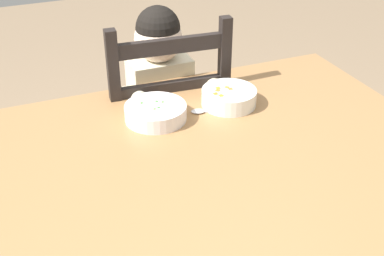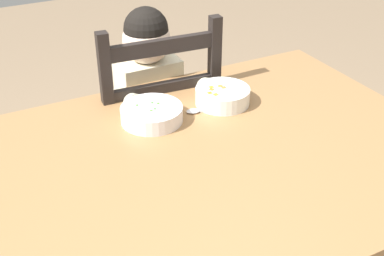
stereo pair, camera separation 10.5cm
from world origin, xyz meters
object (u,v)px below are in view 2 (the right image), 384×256
Objects in this scene: bowl_of_carrots at (222,95)px; dining_table at (180,189)px; child_figure at (152,97)px; bowl_of_peas at (152,114)px; dining_chair at (152,138)px; spoon at (199,111)px.

dining_table is at bearing -138.42° from bowl_of_carrots.
child_figure is 5.18× the size of bowl_of_peas.
bowl_of_peas is at bearing 84.58° from dining_table.
dining_table is 8.17× the size of bowl_of_peas.
bowl_of_carrots is at bearing 41.58° from dining_table.
dining_chair is at bearing 75.15° from dining_table.
spoon is at bearing -169.83° from bowl_of_carrots.
bowl_of_peas reaches higher than dining_table.
dining_table is 0.55m from child_figure.
bowl_of_peas is 0.25m from bowl_of_carrots.
dining_chair is 0.18m from child_figure.
spoon is (0.15, -0.02, -0.02)m from bowl_of_peas.
child_figure is at bearing 74.60° from dining_table.
child_figure is (0.00, -0.01, 0.18)m from dining_chair.
bowl_of_peas is (-0.12, -0.29, 0.11)m from child_figure.
bowl_of_carrots is (0.25, -0.00, 0.00)m from bowl_of_peas.
dining_table is at bearing -105.40° from child_figure.
dining_chair reaches higher than bowl_of_carrots.
spoon reaches higher than dining_table.
dining_table is at bearing -104.85° from dining_chair.
child_figure reaches higher than bowl_of_carrots.
child_figure reaches higher than dining_chair.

